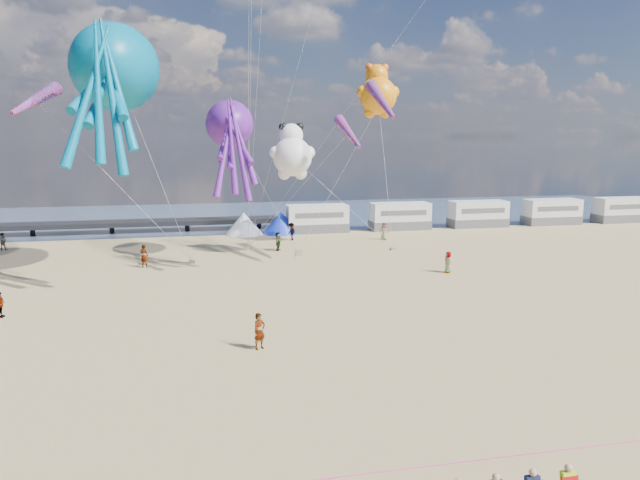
# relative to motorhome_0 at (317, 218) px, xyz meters

# --- Properties ---
(ground) EXTENTS (120.00, 120.00, 0.00)m
(ground) POSITION_rel_motorhome_0_xyz_m (-6.00, -40.00, -1.50)
(ground) COLOR tan
(ground) RESTS_ON ground
(water) EXTENTS (120.00, 120.00, 0.00)m
(water) POSITION_rel_motorhome_0_xyz_m (-6.00, 15.00, -1.48)
(water) COLOR #344764
(water) RESTS_ON ground
(motorhome_0) EXTENTS (6.60, 2.50, 3.00)m
(motorhome_0) POSITION_rel_motorhome_0_xyz_m (0.00, 0.00, 0.00)
(motorhome_0) COLOR silver
(motorhome_0) RESTS_ON ground
(motorhome_1) EXTENTS (6.60, 2.50, 3.00)m
(motorhome_1) POSITION_rel_motorhome_0_xyz_m (9.50, 0.00, 0.00)
(motorhome_1) COLOR silver
(motorhome_1) RESTS_ON ground
(motorhome_2) EXTENTS (6.60, 2.50, 3.00)m
(motorhome_2) POSITION_rel_motorhome_0_xyz_m (19.00, 0.00, 0.00)
(motorhome_2) COLOR silver
(motorhome_2) RESTS_ON ground
(motorhome_3) EXTENTS (6.60, 2.50, 3.00)m
(motorhome_3) POSITION_rel_motorhome_0_xyz_m (28.50, 0.00, 0.00)
(motorhome_3) COLOR silver
(motorhome_3) RESTS_ON ground
(motorhome_4) EXTENTS (6.60, 2.50, 3.00)m
(motorhome_4) POSITION_rel_motorhome_0_xyz_m (38.00, 0.00, 0.00)
(motorhome_4) COLOR silver
(motorhome_4) RESTS_ON ground
(tent_white) EXTENTS (4.00, 4.00, 2.40)m
(tent_white) POSITION_rel_motorhome_0_xyz_m (-8.00, 0.00, -0.30)
(tent_white) COLOR white
(tent_white) RESTS_ON ground
(tent_blue) EXTENTS (4.00, 4.00, 2.40)m
(tent_blue) POSITION_rel_motorhome_0_xyz_m (-4.00, 0.00, -0.30)
(tent_blue) COLOR #1933CC
(tent_blue) RESTS_ON ground
(rope_line) EXTENTS (34.00, 0.03, 0.03)m
(rope_line) POSITION_rel_motorhome_0_xyz_m (-6.00, -45.00, -1.48)
(rope_line) COLOR #F2338C
(rope_line) RESTS_ON ground
(standing_person) EXTENTS (0.80, 0.73, 1.83)m
(standing_person) POSITION_rel_motorhome_0_xyz_m (-9.62, -33.74, -0.59)
(standing_person) COLOR tan
(standing_person) RESTS_ON ground
(beachgoer_0) EXTENTS (0.42, 0.62, 1.66)m
(beachgoer_0) POSITION_rel_motorhome_0_xyz_m (6.14, -20.61, -0.67)
(beachgoer_0) COLOR #7F6659
(beachgoer_0) RESTS_ON ground
(beachgoer_1) EXTENTS (0.83, 0.59, 1.61)m
(beachgoer_1) POSITION_rel_motorhome_0_xyz_m (-30.38, -4.07, -0.70)
(beachgoer_1) COLOR #7F6659
(beachgoer_1) RESTS_ON ground
(beachgoer_2) EXTENTS (1.08, 1.08, 1.77)m
(beachgoer_2) POSITION_rel_motorhome_0_xyz_m (-3.54, -4.41, -0.62)
(beachgoer_2) COLOR #7F6659
(beachgoer_2) RESTS_ON ground
(beachgoer_3) EXTENTS (0.75, 1.08, 1.53)m
(beachgoer_3) POSITION_rel_motorhome_0_xyz_m (-23.81, -25.76, -0.74)
(beachgoer_3) COLOR #7F6659
(beachgoer_3) RESTS_ON ground
(beachgoer_4) EXTENTS (0.84, 1.08, 1.71)m
(beachgoer_4) POSITION_rel_motorhome_0_xyz_m (-5.51, -9.40, -0.64)
(beachgoer_4) COLOR #7F6659
(beachgoer_4) RESTS_ON ground
(beachgoer_5) EXTENTS (1.81, 1.20, 1.88)m
(beachgoer_5) POSITION_rel_motorhome_0_xyz_m (-16.89, -14.10, -0.56)
(beachgoer_5) COLOR #7F6659
(beachgoer_5) RESTS_ON ground
(beachgoer_6) EXTENTS (0.72, 0.57, 1.73)m
(beachgoer_6) POSITION_rel_motorhome_0_xyz_m (5.71, -6.00, -0.63)
(beachgoer_6) COLOR #7F6659
(beachgoer_6) RESTS_ON ground
(sandbag_a) EXTENTS (0.50, 0.35, 0.22)m
(sandbag_a) POSITION_rel_motorhome_0_xyz_m (-13.23, -13.13, -1.39)
(sandbag_a) COLOR gray
(sandbag_a) RESTS_ON ground
(sandbag_b) EXTENTS (0.50, 0.35, 0.22)m
(sandbag_b) POSITION_rel_motorhome_0_xyz_m (-4.06, -12.04, -1.39)
(sandbag_b) COLOR gray
(sandbag_b) RESTS_ON ground
(sandbag_c) EXTENTS (0.50, 0.35, 0.22)m
(sandbag_c) POSITION_rel_motorhome_0_xyz_m (4.88, -11.27, -1.39)
(sandbag_c) COLOR gray
(sandbag_c) RESTS_ON ground
(sandbag_d) EXTENTS (0.50, 0.35, 0.22)m
(sandbag_d) POSITION_rel_motorhome_0_xyz_m (-3.82, -10.68, -1.39)
(sandbag_d) COLOR gray
(sandbag_d) RESTS_ON ground
(sandbag_e) EXTENTS (0.50, 0.35, 0.22)m
(sandbag_e) POSITION_rel_motorhome_0_xyz_m (-8.21, -8.20, -1.39)
(sandbag_e) COLOR gray
(sandbag_e) RESTS_ON ground
(kite_octopus_teal) EXTENTS (5.21, 11.43, 12.88)m
(kite_octopus_teal) POSITION_rel_motorhome_0_xyz_m (-18.02, -15.50, 13.72)
(kite_octopus_teal) COLOR #016C93
(kite_octopus_purple) EXTENTS (5.60, 9.61, 10.31)m
(kite_octopus_purple) POSITION_rel_motorhome_0_xyz_m (-9.73, -11.36, 9.83)
(kite_octopus_purple) COLOR #621D91
(kite_panda) EXTENTS (4.65, 4.46, 5.74)m
(kite_panda) POSITION_rel_motorhome_0_xyz_m (-4.50, -11.67, 7.12)
(kite_panda) COLOR white
(kite_teddy_orange) EXTENTS (4.72, 4.53, 5.82)m
(kite_teddy_orange) POSITION_rel_motorhome_0_xyz_m (3.80, -9.27, 12.45)
(kite_teddy_orange) COLOR orange
(windsock_left) EXTENTS (2.87, 6.30, 6.25)m
(windsock_left) POSITION_rel_motorhome_0_xyz_m (-23.96, -14.11, 11.43)
(windsock_left) COLOR red
(windsock_mid) EXTENTS (1.02, 6.73, 6.73)m
(windsock_mid) POSITION_rel_motorhome_0_xyz_m (2.20, -15.44, 11.64)
(windsock_mid) COLOR red
(windsock_right) EXTENTS (1.64, 4.57, 4.48)m
(windsock_right) POSITION_rel_motorhome_0_xyz_m (-0.78, -16.49, 9.11)
(windsock_right) COLOR red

